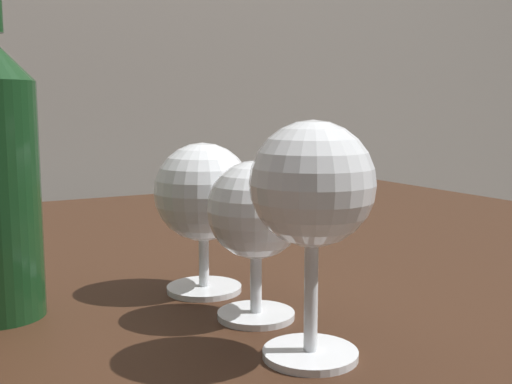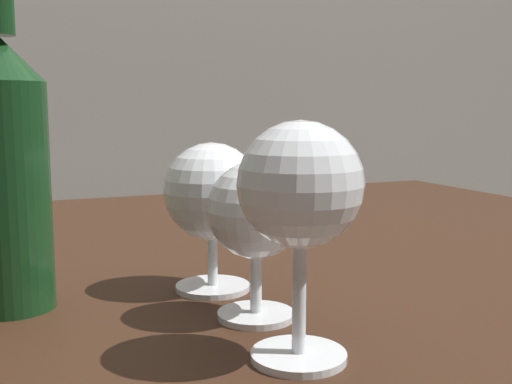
# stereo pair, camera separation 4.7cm
# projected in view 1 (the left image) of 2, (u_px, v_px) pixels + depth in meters

# --- Properties ---
(dining_table) EXTENTS (1.43, 0.90, 0.78)m
(dining_table) POSITION_uv_depth(u_px,v_px,m) (122.00, 336.00, 0.69)
(dining_table) COLOR #382114
(dining_table) RESTS_ON ground_plane
(wine_glass_white) EXTENTS (0.08, 0.08, 0.15)m
(wine_glass_white) POSITION_uv_depth(u_px,v_px,m) (312.00, 188.00, 0.39)
(wine_glass_white) COLOR white
(wine_glass_white) RESTS_ON dining_table
(wine_glass_rose) EXTENTS (0.07, 0.07, 0.12)m
(wine_glass_rose) POSITION_uv_depth(u_px,v_px,m) (256.00, 213.00, 0.47)
(wine_glass_rose) COLOR white
(wine_glass_rose) RESTS_ON dining_table
(wine_glass_merlot) EXTENTS (0.09, 0.09, 0.13)m
(wine_glass_merlot) POSITION_uv_depth(u_px,v_px,m) (203.00, 195.00, 0.54)
(wine_glass_merlot) COLOR white
(wine_glass_merlot) RESTS_ON dining_table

